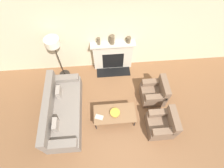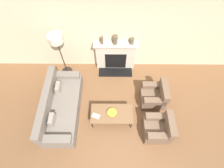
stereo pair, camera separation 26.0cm
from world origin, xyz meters
The scene contains 13 objects.
ground_plane centered at (0.00, 0.00, 0.00)m, with size 18.00×18.00×0.00m, color brown.
wall_back centered at (0.00, 2.51, 1.45)m, with size 18.00×0.06×2.90m.
fireplace centered at (-0.15, 2.37, 0.56)m, with size 1.44×0.59×1.14m.
couch centered at (-1.81, 0.58, 0.31)m, with size 0.96×2.26×0.87m.
armchair_near centered at (1.05, -0.06, 0.31)m, with size 0.73×0.73×0.81m.
armchair_far centered at (1.05, 0.97, 0.31)m, with size 0.73×0.73×0.81m.
coffee_table centered at (-0.27, 0.34, 0.37)m, with size 1.21×0.62×0.40m.
bowl centered at (-0.26, 0.34, 0.44)m, with size 0.29×0.29×0.06m.
book centered at (-0.72, 0.26, 0.41)m, with size 0.26×0.21×0.02m.
floor_lamp centered at (-1.90, 2.14, 1.42)m, with size 0.44×0.44×1.69m.
mantel_vase_left centered at (-0.59, 2.38, 1.27)m, with size 0.10×0.10×0.25m.
mantel_vase_center_left centered at (-0.18, 2.38, 1.30)m, with size 0.15×0.15×0.31m.
mantel_vase_center_right centered at (0.34, 2.38, 1.25)m, with size 0.13×0.13×0.21m.
Camera 2 is at (-0.25, -1.64, 5.10)m, focal length 28.00 mm.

